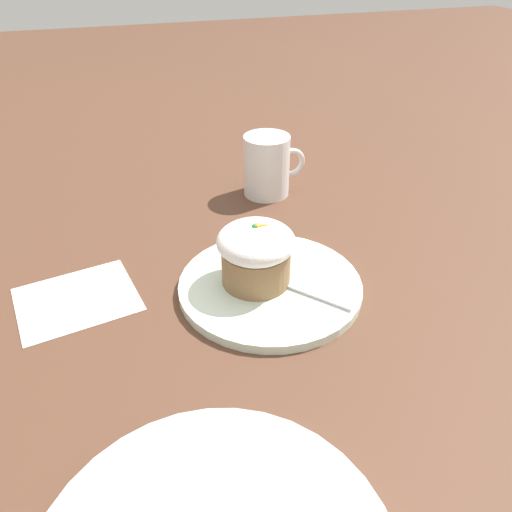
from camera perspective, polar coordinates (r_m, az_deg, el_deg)
ground_plane at (r=0.63m, az=1.61°, el=-3.86°), size 4.00×4.00×0.00m
dessert_plate at (r=0.63m, az=1.62°, el=-3.43°), size 0.23×0.23×0.01m
carrot_cake at (r=0.60m, az=0.00°, el=0.37°), size 0.09×0.09×0.08m
spoon at (r=0.62m, az=3.51°, el=-3.17°), size 0.10×0.11×0.01m
coffee_cup at (r=0.84m, az=1.32°, el=10.28°), size 0.11×0.08×0.10m
paper_napkin at (r=0.65m, az=-19.79°, el=-4.65°), size 0.16×0.14×0.00m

